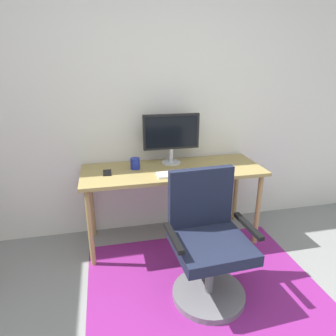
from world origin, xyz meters
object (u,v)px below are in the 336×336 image
(desk, at_px, (173,176))
(monitor, at_px, (171,134))
(computer_mouse, at_px, (220,169))
(keyboard, at_px, (182,174))
(cell_phone, at_px, (107,173))
(office_chair, at_px, (208,247))
(coffee_cup, at_px, (135,163))

(desk, xyz_separation_m, monitor, (0.02, 0.16, 0.35))
(monitor, distance_m, computer_mouse, 0.54)
(keyboard, relative_size, computer_mouse, 4.13)
(keyboard, bearing_deg, computer_mouse, 2.93)
(desk, bearing_deg, cell_phone, 179.38)
(monitor, xyz_separation_m, office_chair, (0.06, -0.90, -0.62))
(monitor, relative_size, keyboard, 1.21)
(desk, xyz_separation_m, coffee_cup, (-0.33, 0.07, 0.12))
(monitor, bearing_deg, computer_mouse, -39.45)
(office_chair, bearing_deg, desk, 93.02)
(cell_phone, distance_m, office_chair, 1.05)
(keyboard, relative_size, coffee_cup, 4.33)
(coffee_cup, height_order, office_chair, office_chair)
(desk, height_order, cell_phone, cell_phone)
(keyboard, height_order, office_chair, office_chair)
(keyboard, bearing_deg, monitor, 93.88)
(keyboard, xyz_separation_m, office_chair, (0.04, -0.58, -0.35))
(monitor, distance_m, office_chair, 1.09)
(desk, xyz_separation_m, computer_mouse, (0.39, -0.15, 0.09))
(desk, height_order, monitor, monitor)
(coffee_cup, xyz_separation_m, office_chair, (0.41, -0.81, -0.39))
(desk, distance_m, coffee_cup, 0.36)
(computer_mouse, xyz_separation_m, office_chair, (-0.31, -0.60, -0.36))
(monitor, height_order, office_chair, monitor)
(desk, height_order, coffee_cup, coffee_cup)
(coffee_cup, bearing_deg, keyboard, -32.12)
(monitor, xyz_separation_m, coffee_cup, (-0.35, -0.09, -0.23))
(desk, xyz_separation_m, keyboard, (0.04, -0.16, 0.08))
(office_chair, bearing_deg, coffee_cup, 113.62)
(monitor, relative_size, coffee_cup, 5.24)
(coffee_cup, bearing_deg, cell_phone, -165.91)
(cell_phone, bearing_deg, coffee_cup, 14.68)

